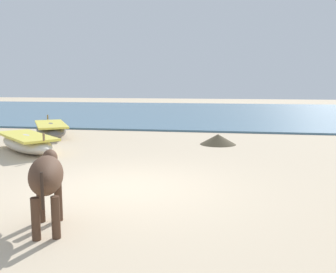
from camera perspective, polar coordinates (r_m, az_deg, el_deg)
The scene contains 6 objects.
ground at distance 7.47m, azimuth -7.11°, elevation -7.95°, with size 80.00×80.00×0.00m, color beige.
sea_water at distance 25.64m, azimuth 4.94°, elevation 3.71°, with size 60.00×20.00×0.08m, color slate.
fishing_boat_1 at distance 15.07m, azimuth -17.36°, elevation 1.06°, with size 2.61×3.36×0.72m.
fishing_boat_2 at distance 12.07m, azimuth -20.69°, elevation -0.83°, with size 3.03×2.85×0.71m.
cow_adult_dark at distance 5.58m, azimuth -17.96°, elevation -5.84°, with size 0.92×1.57×1.05m.
debris_pile_0 at distance 12.69m, azimuth 7.60°, elevation -0.42°, with size 1.22×1.22×0.35m, color brown.
Camera 1 is at (2.10, -6.86, 2.08)m, focal length 40.11 mm.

